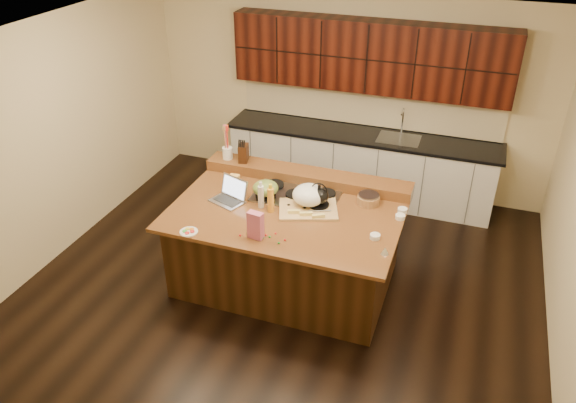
% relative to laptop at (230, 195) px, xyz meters
% --- Properties ---
extents(room, '(5.52, 5.02, 2.72)m').
position_rel_laptop_xyz_m(room, '(0.64, 0.00, 0.36)').
color(room, black).
rests_on(room, ground).
extents(island, '(2.40, 1.60, 0.92)m').
position_rel_laptop_xyz_m(island, '(0.64, 0.00, -0.52)').
color(island, black).
rests_on(island, ground).
extents(back_ledge, '(2.40, 0.30, 0.12)m').
position_rel_laptop_xyz_m(back_ledge, '(0.64, 0.70, -0.01)').
color(back_ledge, black).
rests_on(back_ledge, island).
extents(cooktop, '(0.92, 0.52, 0.05)m').
position_rel_laptop_xyz_m(cooktop, '(0.64, 0.30, -0.05)').
color(cooktop, gray).
rests_on(cooktop, island).
extents(back_counter, '(3.70, 0.66, 2.40)m').
position_rel_laptop_xyz_m(back_counter, '(0.94, 2.23, -0.00)').
color(back_counter, silver).
rests_on(back_counter, ground).
extents(kettle, '(0.25, 0.25, 0.18)m').
position_rel_laptop_xyz_m(kettle, '(0.94, 0.17, 0.07)').
color(kettle, black).
rests_on(kettle, cooktop).
extents(green_bowl, '(0.33, 0.33, 0.15)m').
position_rel_laptop_xyz_m(green_bowl, '(0.34, 0.17, 0.06)').
color(green_bowl, olive).
rests_on(green_bowl, cooktop).
extents(laptop, '(0.42, 0.38, 0.24)m').
position_rel_laptop_xyz_m(laptop, '(0.00, 0.00, 0.00)').
color(laptop, '#B7B7BC').
rests_on(laptop, island).
extents(oil_bottle, '(0.09, 0.09, 0.27)m').
position_rel_laptop_xyz_m(oil_bottle, '(0.49, -0.07, 0.07)').
color(oil_bottle, orange).
rests_on(oil_bottle, island).
extents(vinegar_bottle, '(0.09, 0.09, 0.25)m').
position_rel_laptop_xyz_m(vinegar_bottle, '(0.37, -0.02, 0.06)').
color(vinegar_bottle, silver).
rests_on(vinegar_bottle, island).
extents(wooden_tray, '(0.71, 0.61, 0.24)m').
position_rel_laptop_xyz_m(wooden_tray, '(0.84, 0.14, 0.04)').
color(wooden_tray, tan).
rests_on(wooden_tray, island).
extents(ramekin_a, '(0.12, 0.12, 0.04)m').
position_rel_laptop_xyz_m(ramekin_a, '(1.62, -0.20, -0.04)').
color(ramekin_a, white).
rests_on(ramekin_a, island).
extents(ramekin_b, '(0.13, 0.13, 0.04)m').
position_rel_laptop_xyz_m(ramekin_b, '(1.79, 0.24, -0.04)').
color(ramekin_b, white).
rests_on(ramekin_b, island).
extents(ramekin_c, '(0.10, 0.10, 0.04)m').
position_rel_laptop_xyz_m(ramekin_c, '(1.79, 0.37, -0.04)').
color(ramekin_c, white).
rests_on(ramekin_c, island).
extents(strainer_bowl, '(0.24, 0.24, 0.09)m').
position_rel_laptop_xyz_m(strainer_bowl, '(1.41, 0.43, -0.02)').
color(strainer_bowl, '#996B3F').
rests_on(strainer_bowl, island).
extents(kitchen_timer, '(0.10, 0.10, 0.07)m').
position_rel_laptop_xyz_m(kitchen_timer, '(1.76, -0.42, -0.03)').
color(kitchen_timer, silver).
rests_on(kitchen_timer, island).
extents(pink_bag, '(0.16, 0.10, 0.28)m').
position_rel_laptop_xyz_m(pink_bag, '(0.53, -0.57, 0.08)').
color(pink_bag, '#BB5873').
rests_on(pink_bag, island).
extents(candy_plate, '(0.19, 0.19, 0.01)m').
position_rel_laptop_xyz_m(candy_plate, '(-0.13, -0.71, -0.06)').
color(candy_plate, white).
rests_on(candy_plate, island).
extents(package_box, '(0.11, 0.09, 0.15)m').
position_rel_laptop_xyz_m(package_box, '(-0.08, 0.28, 0.01)').
color(package_box, '#F8BD57').
rests_on(package_box, island).
extents(utensil_crock, '(0.13, 0.13, 0.14)m').
position_rel_laptop_xyz_m(utensil_crock, '(-0.35, 0.70, 0.12)').
color(utensil_crock, white).
rests_on(utensil_crock, back_ledge).
extents(knife_block, '(0.14, 0.18, 0.20)m').
position_rel_laptop_xyz_m(knife_block, '(-0.14, 0.70, 0.16)').
color(knife_block, black).
rests_on(knife_block, back_ledge).
extents(gumdrop_0, '(0.02, 0.02, 0.02)m').
position_rel_laptop_xyz_m(gumdrop_0, '(0.61, -0.51, -0.06)').
color(gumdrop_0, red).
rests_on(gumdrop_0, island).
extents(gumdrop_1, '(0.02, 0.02, 0.02)m').
position_rel_laptop_xyz_m(gumdrop_1, '(0.60, -0.57, -0.06)').
color(gumdrop_1, '#198C26').
rests_on(gumdrop_1, island).
extents(gumdrop_2, '(0.02, 0.02, 0.02)m').
position_rel_laptop_xyz_m(gumdrop_2, '(0.49, -0.44, -0.06)').
color(gumdrop_2, red).
rests_on(gumdrop_2, island).
extents(gumdrop_3, '(0.02, 0.02, 0.02)m').
position_rel_laptop_xyz_m(gumdrop_3, '(0.50, -0.41, -0.06)').
color(gumdrop_3, '#198C26').
rests_on(gumdrop_3, island).
extents(gumdrop_4, '(0.02, 0.02, 0.02)m').
position_rel_laptop_xyz_m(gumdrop_4, '(0.47, -0.54, -0.06)').
color(gumdrop_4, red).
rests_on(gumdrop_4, island).
extents(gumdrop_5, '(0.02, 0.02, 0.02)m').
position_rel_laptop_xyz_m(gumdrop_5, '(0.43, -0.54, -0.06)').
color(gumdrop_5, '#198C26').
rests_on(gumdrop_5, island).
extents(gumdrop_6, '(0.02, 0.02, 0.02)m').
position_rel_laptop_xyz_m(gumdrop_6, '(0.82, -0.53, -0.06)').
color(gumdrop_6, red).
rests_on(gumdrop_6, island).
extents(gumdrop_7, '(0.02, 0.02, 0.02)m').
position_rel_laptop_xyz_m(gumdrop_7, '(0.78, -0.60, -0.06)').
color(gumdrop_7, '#198C26').
rests_on(gumdrop_7, island).
extents(gumdrop_8, '(0.02, 0.02, 0.02)m').
position_rel_laptop_xyz_m(gumdrop_8, '(0.38, -0.60, -0.06)').
color(gumdrop_8, red).
rests_on(gumdrop_8, island).
extents(gumdrop_9, '(0.02, 0.02, 0.02)m').
position_rel_laptop_xyz_m(gumdrop_9, '(0.66, -0.53, -0.06)').
color(gumdrop_9, '#198C26').
rests_on(gumdrop_9, island).
extents(gumdrop_10, '(0.02, 0.02, 0.02)m').
position_rel_laptop_xyz_m(gumdrop_10, '(0.69, -0.46, -0.06)').
color(gumdrop_10, red).
rests_on(gumdrop_10, island).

